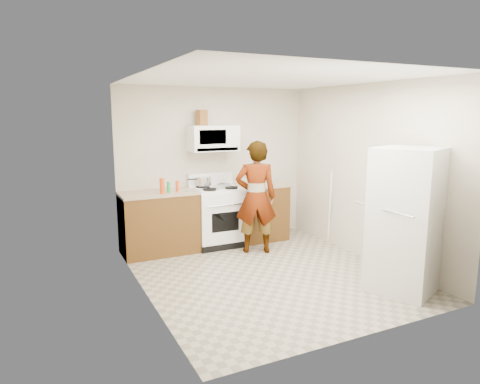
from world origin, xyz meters
TOP-DOWN VIEW (x-y plane):
  - floor at (0.00, 0.00)m, footprint 3.60×3.60m
  - back_wall at (0.00, 1.79)m, footprint 3.20×0.02m
  - right_wall at (1.59, 0.00)m, footprint 0.02×3.60m
  - cabinet_left at (-1.04, 1.49)m, footprint 1.12×0.62m
  - counter_left at (-1.04, 1.49)m, footprint 1.14×0.64m
  - cabinet_right at (0.68, 1.49)m, footprint 0.80×0.62m
  - counter_right at (0.68, 1.49)m, footprint 0.82×0.64m
  - gas_range at (-0.10, 1.48)m, footprint 0.76×0.65m
  - microwave at (-0.10, 1.61)m, footprint 0.76×0.38m
  - person at (0.29, 0.90)m, footprint 0.73×0.61m
  - fridge at (1.19, -1.13)m, footprint 0.92×0.92m
  - kettle at (0.76, 1.62)m, footprint 0.18×0.18m
  - jug at (-0.27, 1.65)m, footprint 0.17×0.17m
  - saucepan at (-0.26, 1.65)m, footprint 0.27×0.27m
  - tray at (-0.03, 1.41)m, footprint 0.27×0.19m
  - bottle_spray at (-1.02, 1.33)m, footprint 0.08×0.08m
  - bottle_hot_sauce at (-0.76, 1.43)m, footprint 0.07×0.07m
  - bottle_green_cap at (-0.91, 1.37)m, footprint 0.06×0.06m
  - pot_lid at (-0.54, 1.37)m, footprint 0.26×0.26m
  - broom at (1.55, 0.74)m, footprint 0.16×0.23m

SIDE VIEW (x-z plane):
  - floor at x=0.00m, z-range 0.00..0.00m
  - cabinet_left at x=-1.04m, z-range 0.00..0.90m
  - cabinet_right at x=0.68m, z-range 0.00..0.90m
  - gas_range at x=-0.10m, z-range -0.08..1.05m
  - broom at x=1.55m, z-range 0.01..1.21m
  - person at x=0.29m, z-range 0.00..1.69m
  - fridge at x=1.19m, z-range 0.00..1.70m
  - counter_left at x=-1.04m, z-range 0.90..0.93m
  - counter_right at x=0.68m, z-range 0.90..0.93m
  - pot_lid at x=-0.54m, z-range 0.94..0.95m
  - tray at x=-0.03m, z-range 0.93..0.98m
  - bottle_hot_sauce at x=-0.76m, z-range 0.94..1.10m
  - bottle_green_cap at x=-0.91m, z-range 0.94..1.10m
  - saucepan at x=-0.26m, z-range 0.95..1.09m
  - kettle at x=0.76m, z-range 0.94..1.12m
  - bottle_spray at x=-1.02m, z-range 0.94..1.16m
  - back_wall at x=0.00m, z-range 0.00..2.50m
  - right_wall at x=1.59m, z-range 0.00..2.50m
  - microwave at x=-0.10m, z-range 1.50..1.90m
  - jug at x=-0.27m, z-range 1.90..2.14m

